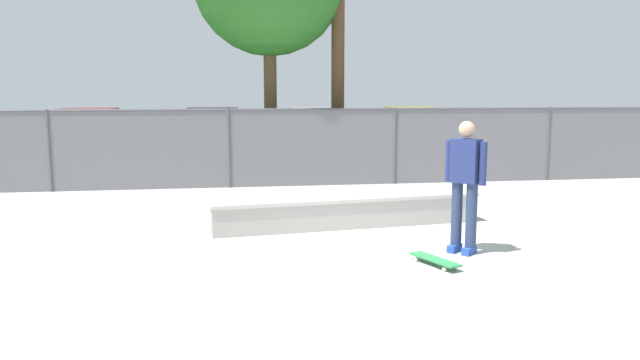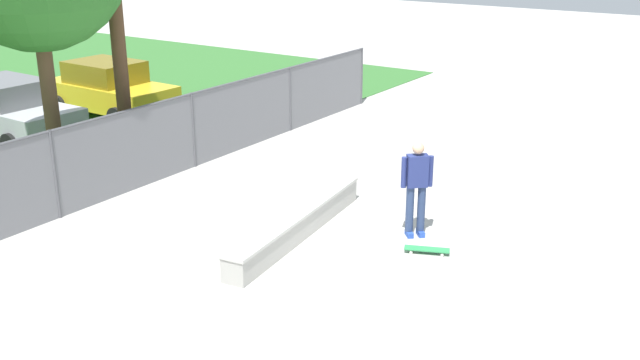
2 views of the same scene
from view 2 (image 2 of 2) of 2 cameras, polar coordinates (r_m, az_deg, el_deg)
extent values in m
plane|color=#ADAAA3|center=(13.42, 1.05, -5.05)|extent=(80.00, 80.00, 0.00)
cube|color=#A8A59E|center=(13.69, -1.79, -3.53)|extent=(4.49, 1.00, 0.44)
cube|color=beige|center=(13.60, -1.80, -2.56)|extent=(4.53, 1.05, 0.06)
cube|color=#2647A5|center=(13.91, 7.83, -4.10)|extent=(0.27, 0.26, 0.10)
cube|color=#2647A5|center=(13.85, 6.95, -4.16)|extent=(0.27, 0.26, 0.10)
cylinder|color=navy|center=(13.75, 7.88, -2.18)|extent=(0.15, 0.15, 0.88)
cylinder|color=navy|center=(13.69, 7.00, -2.23)|extent=(0.15, 0.15, 0.88)
cube|color=navy|center=(13.47, 7.58, 0.72)|extent=(0.42, 0.43, 0.60)
cylinder|color=navy|center=(13.54, 8.59, 0.69)|extent=(0.10, 0.10, 0.58)
cylinder|color=navy|center=(13.41, 6.54, 0.59)|extent=(0.10, 0.10, 0.58)
sphere|color=tan|center=(13.34, 7.66, 2.47)|extent=(0.22, 0.22, 0.22)
cube|color=#2D8C4C|center=(13.19, 8.32, -5.34)|extent=(0.49, 0.82, 0.02)
cube|color=#B2B2B7|center=(13.21, 7.14, -5.33)|extent=(0.15, 0.11, 0.02)
cube|color=#B2B2B7|center=(13.19, 9.50, -5.49)|extent=(0.15, 0.11, 0.02)
cylinder|color=silver|center=(13.30, 7.16, -5.31)|extent=(0.05, 0.06, 0.05)
cylinder|color=silver|center=(13.15, 7.10, -5.62)|extent=(0.05, 0.06, 0.05)
cylinder|color=silver|center=(13.29, 9.51, -5.48)|extent=(0.05, 0.06, 0.05)
cylinder|color=silver|center=(13.13, 9.48, -5.78)|extent=(0.05, 0.06, 0.05)
cylinder|color=#4C4C51|center=(15.20, -19.94, 0.39)|extent=(0.07, 0.07, 1.81)
cylinder|color=#4C4C51|center=(17.64, -9.85, 3.83)|extent=(0.07, 0.07, 1.81)
cylinder|color=#4C4C51|center=(20.54, -2.35, 6.31)|extent=(0.07, 0.07, 1.81)
cylinder|color=#4C4C51|center=(23.72, 3.26, 8.08)|extent=(0.07, 0.07, 1.81)
cylinder|color=#4C4C51|center=(16.12, -14.79, 5.22)|extent=(19.50, 0.05, 0.05)
cube|color=slate|center=(16.35, -14.53, 2.25)|extent=(19.50, 0.01, 1.81)
cylinder|color=brown|center=(16.60, -20.17, 4.97)|extent=(0.32, 0.32, 3.51)
cylinder|color=#513823|center=(17.09, -15.34, 9.24)|extent=(0.32, 0.32, 5.48)
cube|color=#B7BABF|center=(21.22, -22.94, 4.55)|extent=(1.87, 4.23, 0.70)
cube|color=slate|center=(21.20, -23.40, 6.35)|extent=(1.64, 2.13, 0.64)
cylinder|color=black|center=(20.73, -18.78, 3.74)|extent=(0.23, 0.64, 0.64)
cylinder|color=black|center=(19.77, -22.91, 2.49)|extent=(0.23, 0.64, 0.64)
cylinder|color=black|center=(22.83, -22.74, 4.64)|extent=(0.23, 0.64, 0.64)
cube|color=gold|center=(23.04, -16.00, 6.42)|extent=(1.87, 4.23, 0.70)
cube|color=#776413|center=(23.02, -16.40, 8.08)|extent=(1.64, 2.13, 0.64)
cylinder|color=black|center=(22.73, -12.07, 5.67)|extent=(0.23, 0.64, 0.64)
cylinder|color=black|center=(21.58, -15.52, 4.66)|extent=(0.23, 0.64, 0.64)
cylinder|color=black|center=(24.65, -16.27, 6.38)|extent=(0.23, 0.64, 0.64)
cylinder|color=black|center=(23.60, -19.63, 5.46)|extent=(0.23, 0.64, 0.64)
camera|label=1|loc=(9.24, 45.96, -7.93)|focal=34.63mm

